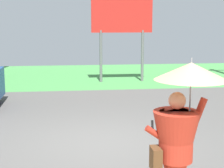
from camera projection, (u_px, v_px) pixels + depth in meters
ground_plane at (93, 111)px, 10.66m from camera, size 40.00×22.00×0.20m
monk_pedestrian at (179, 140)px, 4.63m from camera, size 1.04×0.93×2.13m
roadside_billboard at (122, 22)px, 15.27m from camera, size 2.60×0.12×3.50m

